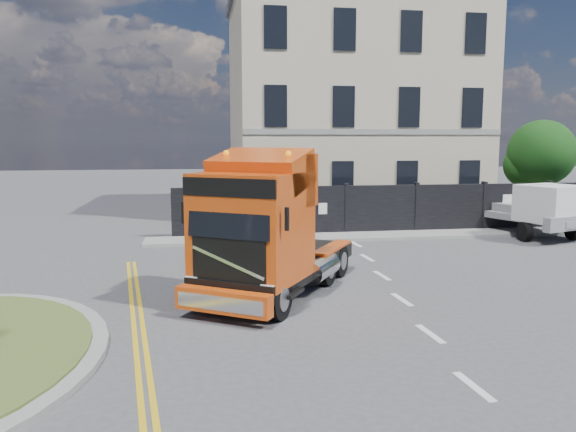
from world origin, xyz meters
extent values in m
plane|color=#424244|center=(0.00, 0.00, 0.00)|extent=(120.00, 120.00, 0.00)
cube|color=black|center=(6.00, 9.00, 1.00)|extent=(18.00, 0.25, 2.00)
cube|color=#B9AC93|center=(6.00, 16.50, 5.50)|extent=(12.00, 10.00, 11.00)
cylinder|color=#382619|center=(14.50, 12.00, 1.20)|extent=(0.24, 0.24, 2.40)
sphere|color=black|center=(14.50, 12.00, 3.20)|extent=(3.20, 3.20, 3.20)
sphere|color=black|center=(14.00, 12.40, 2.60)|extent=(2.20, 2.20, 2.20)
cube|color=gray|center=(6.00, 8.10, 0.06)|extent=(20.00, 1.60, 0.12)
cube|color=black|center=(0.15, 0.99, 0.66)|extent=(4.80, 5.88, 0.40)
cube|color=#CE450E|center=(-0.67, -0.33, 1.90)|extent=(3.10, 3.13, 2.48)
cube|color=#CE450E|center=(-0.17, 0.46, 2.92)|extent=(2.30, 1.85, 1.24)
cube|color=black|center=(-1.27, -1.29, 2.26)|extent=(1.68, 1.08, 0.93)
cube|color=#CE450E|center=(-1.42, -1.53, 0.49)|extent=(2.04, 1.44, 0.49)
cylinder|color=black|center=(-1.85, -0.42, 0.46)|extent=(0.73, 0.93, 0.92)
cylinder|color=gray|center=(-1.85, -0.42, 0.46)|extent=(0.54, 0.60, 0.51)
cylinder|color=black|center=(-0.23, -1.44, 0.46)|extent=(0.73, 0.93, 0.92)
cylinder|color=gray|center=(-0.23, -1.44, 0.46)|extent=(0.54, 0.60, 0.51)
cylinder|color=black|center=(-0.19, 2.24, 0.46)|extent=(0.73, 0.93, 0.92)
cylinder|color=gray|center=(-0.19, 2.24, 0.46)|extent=(0.54, 0.60, 0.51)
cylinder|color=black|center=(1.43, 1.23, 0.46)|extent=(0.73, 0.93, 0.92)
cylinder|color=gray|center=(1.43, 1.23, 0.46)|extent=(0.54, 0.60, 0.51)
cylinder|color=black|center=(0.38, 3.14, 0.46)|extent=(0.73, 0.93, 0.92)
cylinder|color=gray|center=(0.38, 3.14, 0.46)|extent=(0.54, 0.60, 0.51)
cylinder|color=black|center=(2.00, 2.13, 0.46)|extent=(0.73, 0.93, 0.92)
cylinder|color=gray|center=(2.00, 2.13, 0.46)|extent=(0.54, 0.60, 0.51)
cube|color=gray|center=(11.37, 8.00, 0.75)|extent=(3.62, 5.51, 0.27)
cube|color=silver|center=(11.37, 6.40, 1.44)|extent=(2.55, 2.49, 1.39)
cylinder|color=black|center=(10.35, 6.40, 0.37)|extent=(0.27, 0.75, 0.75)
cylinder|color=black|center=(12.38, 6.40, 0.37)|extent=(0.27, 0.75, 0.75)
cylinder|color=black|center=(10.35, 9.60, 0.37)|extent=(0.27, 0.75, 0.75)
cylinder|color=black|center=(12.38, 9.60, 0.37)|extent=(0.27, 0.75, 0.75)
camera|label=1|loc=(-1.83, -13.08, 3.90)|focal=35.00mm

